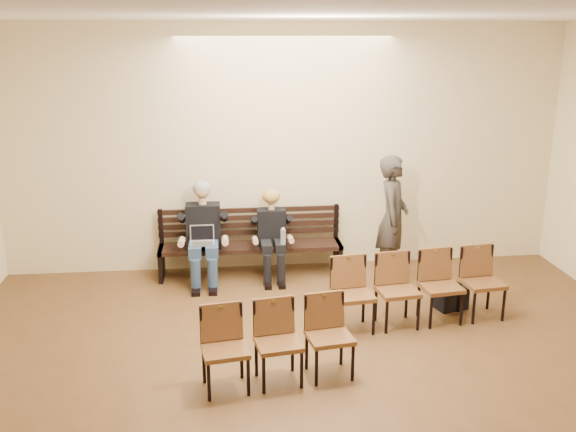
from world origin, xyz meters
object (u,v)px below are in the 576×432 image
bag (450,297)px  passerby (393,209)px  water_bottle (283,244)px  bench (251,260)px  seated_woman (272,239)px  seated_man (203,231)px  laptop (202,246)px  chair_row_back (278,344)px  chair_row_front (419,289)px

bag → passerby: size_ratio=0.19×
water_bottle → bag: (2.02, -1.03, -0.43)m
bench → seated_woman: size_ratio=2.28×
water_bottle → seated_woman: bearing=115.9°
seated_man → seated_woman: (0.95, 0.00, -0.14)m
seated_man → water_bottle: size_ratio=5.93×
laptop → chair_row_back: 2.73m
laptop → chair_row_front: 2.96m
seated_woman → bag: size_ratio=2.99×
seated_woman → passerby: (1.65, -0.22, 0.44)m
bench → laptop: laptop is taller
seated_man → passerby: size_ratio=0.70×
bench → seated_man: 0.82m
laptop → passerby: size_ratio=0.16×
passerby → chair_row_front: 1.57m
chair_row_back → bag: bearing=24.7°
bag → chair_row_back: 2.79m
passerby → chair_row_front: bearing=-161.1°
water_bottle → bag: size_ratio=0.63×
chair_row_front → passerby: bearing=81.4°
bench → seated_woman: bearing=-22.1°
seated_man → bench: bearing=10.4°
laptop → chair_row_back: size_ratio=0.22×
seated_woman → passerby: 1.72m
bench → passerby: size_ratio=1.28×
bench → chair_row_front: size_ratio=1.24×
laptop → chair_row_back: (0.79, -2.60, -0.15)m
passerby → chair_row_back: bearing=165.6°
seated_woman → passerby: passerby is taller
laptop → chair_row_back: chair_row_back is taller
bench → chair_row_front: chair_row_front is taller
water_bottle → chair_row_back: size_ratio=0.16×
passerby → chair_row_back: passerby is taller
chair_row_back → water_bottle: bearing=74.5°
passerby → chair_row_back: (-1.83, -2.61, -0.60)m
bench → laptop: 0.83m
seated_man → laptop: (-0.02, -0.22, -0.14)m
seated_woman → water_bottle: 0.30m
bag → chair_row_front: size_ratio=0.18×
laptop → chair_row_front: (2.57, -1.45, -0.14)m
laptop → water_bottle: size_ratio=1.38×
bench → seated_man: seated_man is taller
seated_man → seated_woman: size_ratio=1.24×
seated_woman → laptop: (-0.97, -0.22, -0.00)m
bag → seated_woman: bearing=148.8°
seated_woman → bag: (2.14, -1.30, -0.43)m
bag → laptop: bearing=160.9°
seated_woman → laptop: bearing=-166.9°
laptop → bench: bearing=17.8°
seated_woman → laptop: seated_woman is taller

